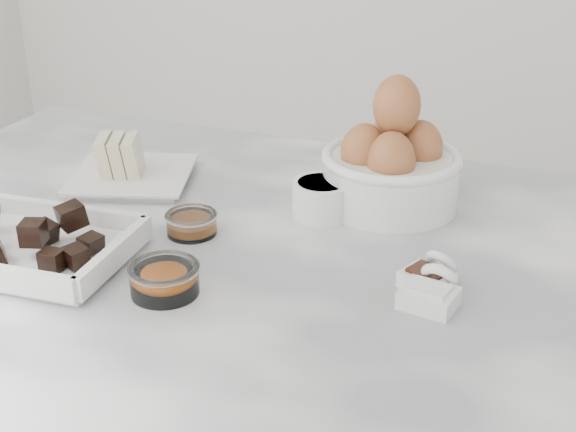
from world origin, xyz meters
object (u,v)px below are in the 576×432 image
Objects in this scene: egg_bowl at (391,165)px; honey_bowl at (191,223)px; sugar_ramekin at (322,197)px; vanilla_spoon at (431,275)px; butter_plate at (130,167)px; chocolate_dish at (31,240)px; salt_spoon at (432,292)px; zest_bowl at (164,278)px.

honey_bowl is (-0.21, -0.18, -0.04)m from egg_bowl.
sugar_ramekin reaches higher than honey_bowl.
honey_bowl is 0.87× the size of vanilla_spoon.
sugar_ramekin is at bearing -138.75° from egg_bowl.
chocolate_dish is at bearing -85.18° from butter_plate.
zest_bowl is at bearing -162.59° from salt_spoon.
butter_plate is 0.29m from sugar_ramekin.
egg_bowl is 2.37× the size of zest_bowl.
butter_plate is at bearing 178.70° from sugar_ramekin.
chocolate_dish reaches higher than zest_bowl.
vanilla_spoon is (0.17, -0.13, -0.01)m from sugar_ramekin.
salt_spoon is at bearing -42.48° from sugar_ramekin.
sugar_ramekin is 1.20× the size of honey_bowl.
zest_bowl is 0.29m from salt_spoon.
butter_plate is at bearing 94.82° from chocolate_dish.
egg_bowl is (0.37, 0.06, 0.04)m from butter_plate.
zest_bowl is (-0.09, -0.25, -0.01)m from sugar_ramekin.
zest_bowl is at bearing -154.99° from vanilla_spoon.
egg_bowl is at bearing 8.93° from butter_plate.
sugar_ramekin reaches higher than salt_spoon.
egg_bowl is 0.36m from zest_bowl.
vanilla_spoon is at bearing 104.25° from salt_spoon.
vanilla_spoon is at bearing -3.36° from honey_bowl.
sugar_ramekin is 0.22m from vanilla_spoon.
zest_bowl is (-0.16, -0.32, -0.04)m from egg_bowl.
chocolate_dish is 3.06× the size of zest_bowl.
honey_bowl is (-0.13, -0.11, -0.01)m from sugar_ramekin.
zest_bowl is at bearing -3.97° from chocolate_dish.
chocolate_dish is 0.46m from salt_spoon.
vanilla_spoon reaches higher than zest_bowl.
egg_bowl is (0.07, 0.06, 0.03)m from sugar_ramekin.
chocolate_dish is 0.36m from sugar_ramekin.
sugar_ramekin is at bearing 41.23° from chocolate_dish.
vanilla_spoon is at bearing -16.30° from butter_plate.
egg_bowl reaches higher than zest_bowl.
butter_plate is 2.78× the size of salt_spoon.
chocolate_dish is at bearing -138.77° from egg_bowl.
butter_plate reaches higher than chocolate_dish.
sugar_ramekin is 1.04× the size of vanilla_spoon.
sugar_ramekin is 0.10m from egg_bowl.
sugar_ramekin is 0.42× the size of egg_bowl.
egg_bowl is 0.27m from honey_bowl.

